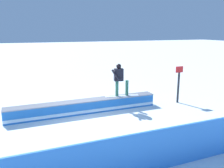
{
  "coord_description": "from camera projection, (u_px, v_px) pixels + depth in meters",
  "views": [
    {
      "loc": [
        2.43,
        9.53,
        3.53
      ],
      "look_at": [
        -0.88,
        0.98,
        1.42
      ],
      "focal_mm": 38.0,
      "sensor_mm": 36.0,
      "label": 1
    }
  ],
  "objects": [
    {
      "name": "trail_marker",
      "position": [
        179.0,
        83.0,
        11.55
      ],
      "size": [
        0.4,
        0.1,
        1.81
      ],
      "color": "#262628",
      "rests_on": "ground_plane"
    },
    {
      "name": "snowboarder",
      "position": [
        120.0,
        79.0,
        10.63
      ],
      "size": [
        1.57,
        0.5,
        1.49
      ],
      "color": "silver",
      "rests_on": "grind_box"
    },
    {
      "name": "ground_plane",
      "position": [
        85.0,
        113.0,
        10.31
      ],
      "size": [
        120.0,
        120.0,
        0.0
      ],
      "primitive_type": "plane",
      "color": "white"
    },
    {
      "name": "grind_box",
      "position": [
        85.0,
        107.0,
        10.25
      ],
      "size": [
        6.55,
        0.7,
        0.57
      ],
      "color": "#276EBC",
      "rests_on": "ground_plane"
    },
    {
      "name": "safety_fence",
      "position": [
        136.0,
        155.0,
        5.75
      ],
      "size": [
        11.94,
        0.3,
        1.13
      ],
      "primitive_type": "cube",
      "rotation": [
        0.0,
        0.0,
        0.02
      ],
      "color": "#3786EF",
      "rests_on": "ground_plane"
    }
  ]
}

